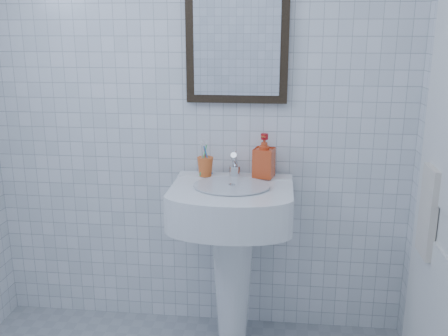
# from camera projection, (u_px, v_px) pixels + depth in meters

# --- Properties ---
(wall_back) EXTENTS (2.20, 0.02, 2.50)m
(wall_back) POSITION_uv_depth(u_px,v_px,m) (196.00, 100.00, 2.53)
(wall_back) COLOR white
(wall_back) RESTS_ON ground
(washbasin) EXTENTS (0.58, 0.42, 0.89)m
(washbasin) POSITION_uv_depth(u_px,v_px,m) (232.00, 238.00, 2.48)
(washbasin) COLOR white
(washbasin) RESTS_ON ground
(faucet) EXTENTS (0.06, 0.12, 0.14)m
(faucet) POSITION_uv_depth(u_px,v_px,m) (235.00, 166.00, 2.49)
(faucet) COLOR silver
(faucet) RESTS_ON washbasin
(toothbrush_cup) EXTENTS (0.09, 0.09, 0.10)m
(toothbrush_cup) POSITION_uv_depth(u_px,v_px,m) (205.00, 167.00, 2.50)
(toothbrush_cup) COLOR orange
(toothbrush_cup) RESTS_ON washbasin
(soap_dispenser) EXTENTS (0.12, 0.12, 0.22)m
(soap_dispenser) POSITION_uv_depth(u_px,v_px,m) (264.00, 156.00, 2.47)
(soap_dispenser) COLOR red
(soap_dispenser) RESTS_ON washbasin
(wall_mirror) EXTENTS (0.50, 0.04, 0.62)m
(wall_mirror) POSITION_uv_depth(u_px,v_px,m) (237.00, 39.00, 2.41)
(wall_mirror) COLOR black
(wall_mirror) RESTS_ON wall_back
(towel_ring) EXTENTS (0.01, 0.18, 0.18)m
(towel_ring) POSITION_uv_depth(u_px,v_px,m) (438.00, 170.00, 1.99)
(towel_ring) COLOR silver
(towel_ring) RESTS_ON wall_right
(hand_towel) EXTENTS (0.03, 0.16, 0.38)m
(hand_towel) POSITION_uv_depth(u_px,v_px,m) (428.00, 212.00, 2.04)
(hand_towel) COLOR white
(hand_towel) RESTS_ON towel_ring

